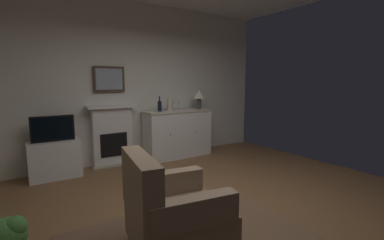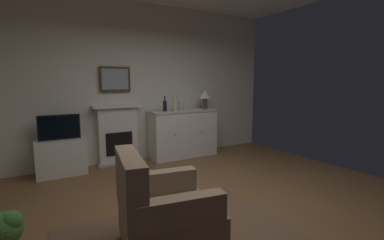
{
  "view_description": "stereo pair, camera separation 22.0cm",
  "coord_description": "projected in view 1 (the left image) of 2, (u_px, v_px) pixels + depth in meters",
  "views": [
    {
      "loc": [
        -2.0,
        -2.33,
        1.5
      ],
      "look_at": [
        -0.02,
        0.66,
        1.0
      ],
      "focal_mm": 25.21,
      "sensor_mm": 36.0,
      "label": 1
    },
    {
      "loc": [
        -1.81,
        -2.45,
        1.5
      ],
      "look_at": [
        -0.02,
        0.66,
        1.0
      ],
      "focal_mm": 25.21,
      "sensor_mm": 36.0,
      "label": 2
    }
  ],
  "objects": [
    {
      "name": "framed_picture",
      "position": [
        109.0,
        79.0,
        4.79
      ],
      "size": [
        0.55,
        0.04,
        0.45
      ],
      "color": "#473323"
    },
    {
      "name": "armchair",
      "position": [
        172.0,
        213.0,
        2.33
      ],
      "size": [
        0.92,
        0.88,
        0.92
      ],
      "color": "#8C7259",
      "rests_on": "ground_plane"
    },
    {
      "name": "wine_bottle",
      "position": [
        160.0,
        106.0,
        5.14
      ],
      "size": [
        0.08,
        0.08,
        0.29
      ],
      "color": "black",
      "rests_on": "sideboard_cabinet"
    },
    {
      "name": "ground_plane",
      "position": [
        224.0,
        213.0,
        3.23
      ],
      "size": [
        5.65,
        5.28,
        0.1
      ],
      "primitive_type": "cube",
      "color": "brown",
      "rests_on": "ground"
    },
    {
      "name": "wine_glass_left",
      "position": [
        174.0,
        104.0,
        5.36
      ],
      "size": [
        0.07,
        0.07,
        0.16
      ],
      "color": "silver",
      "rests_on": "sideboard_cabinet"
    },
    {
      "name": "sideboard_cabinet",
      "position": [
        178.0,
        133.0,
        5.46
      ],
      "size": [
        1.39,
        0.49,
        0.95
      ],
      "color": "white",
      "rests_on": "ground_plane"
    },
    {
      "name": "potted_plant_fern",
      "position": [
        9.0,
        237.0,
        2.18
      ],
      "size": [
        0.3,
        0.3,
        0.43
      ],
      "color": "#936B4C",
      "rests_on": "ground_plane"
    },
    {
      "name": "table_lamp",
      "position": [
        199.0,
        96.0,
        5.63
      ],
      "size": [
        0.26,
        0.26,
        0.4
      ],
      "color": "#4C4742",
      "rests_on": "sideboard_cabinet"
    },
    {
      "name": "fireplace_unit",
      "position": [
        112.0,
        135.0,
        4.89
      ],
      "size": [
        0.87,
        0.3,
        1.1
      ],
      "color": "white",
      "rests_on": "ground_plane"
    },
    {
      "name": "wine_glass_center",
      "position": [
        179.0,
        104.0,
        5.42
      ],
      "size": [
        0.07,
        0.07,
        0.16
      ],
      "color": "silver",
      "rests_on": "sideboard_cabinet"
    },
    {
      "name": "vase_decorative",
      "position": [
        170.0,
        104.0,
        5.22
      ],
      "size": [
        0.11,
        0.11,
        0.28
      ],
      "color": "beige",
      "rests_on": "sideboard_cabinet"
    },
    {
      "name": "tv_set",
      "position": [
        53.0,
        129.0,
        4.18
      ],
      "size": [
        0.62,
        0.07,
        0.4
      ],
      "color": "black",
      "rests_on": "tv_cabinet"
    },
    {
      "name": "tv_cabinet",
      "position": [
        55.0,
        159.0,
        4.26
      ],
      "size": [
        0.75,
        0.42,
        0.59
      ],
      "color": "white",
      "rests_on": "ground_plane"
    },
    {
      "name": "wall_rear",
      "position": [
        137.0,
        83.0,
        5.18
      ],
      "size": [
        5.65,
        0.06,
        2.99
      ],
      "primitive_type": "cube",
      "color": "silver",
      "rests_on": "ground_plane"
    }
  ]
}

